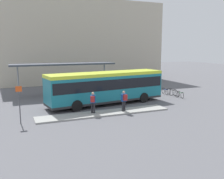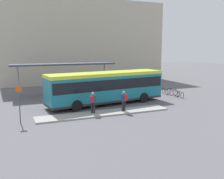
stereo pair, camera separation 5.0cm
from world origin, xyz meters
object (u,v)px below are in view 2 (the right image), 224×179
(bicycle_green, at_px, (180,94))
(bicycle_white, at_px, (174,93))
(pedestrian_companion, at_px, (124,100))
(city_bus, at_px, (107,86))
(pedestrian_waiting, at_px, (93,101))
(bicycle_blue, at_px, (165,91))
(platform_sign, at_px, (19,103))
(bicycle_black, at_px, (172,92))

(bicycle_green, bearing_deg, bicycle_white, -152.84)
(pedestrian_companion, bearing_deg, city_bus, -8.21)
(city_bus, xyz_separation_m, bicycle_white, (8.59, 0.68, -1.49))
(pedestrian_waiting, bearing_deg, bicycle_blue, -38.72)
(bicycle_white, bearing_deg, city_bus, 92.09)
(pedestrian_waiting, xyz_separation_m, bicycle_green, (11.34, 3.15, -0.80))
(platform_sign, bearing_deg, city_bus, 23.96)
(city_bus, height_order, pedestrian_waiting, city_bus)
(bicycle_black, bearing_deg, pedestrian_companion, -67.71)
(bicycle_white, bearing_deg, platform_sign, 102.04)
(pedestrian_waiting, relative_size, platform_sign, 0.64)
(pedestrian_waiting, relative_size, bicycle_green, 1.12)
(bicycle_white, relative_size, bicycle_blue, 1.03)
(bicycle_green, distance_m, bicycle_white, 0.84)
(city_bus, bearing_deg, platform_sign, -163.72)
(bicycle_blue, bearing_deg, bicycle_green, 16.63)
(pedestrian_companion, relative_size, bicycle_white, 1.04)
(bicycle_blue, bearing_deg, pedestrian_companion, -46.89)
(bicycle_green, relative_size, platform_sign, 0.57)
(bicycle_green, xyz_separation_m, platform_sign, (-17.08, -3.53, 1.21))
(bicycle_black, xyz_separation_m, platform_sign, (-17.12, -5.14, 1.17))
(pedestrian_companion, relative_size, platform_sign, 0.63)
(pedestrian_waiting, height_order, bicycle_blue, pedestrian_waiting)
(pedestrian_waiting, distance_m, platform_sign, 5.76)
(platform_sign, bearing_deg, bicycle_black, 16.70)
(pedestrian_waiting, xyz_separation_m, platform_sign, (-5.74, -0.38, 0.41))
(pedestrian_companion, distance_m, bicycle_black, 10.11)
(pedestrian_waiting, height_order, pedestrian_companion, pedestrian_waiting)
(bicycle_green, bearing_deg, city_bus, -80.90)
(city_bus, relative_size, bicycle_blue, 7.32)
(pedestrian_waiting, distance_m, bicycle_green, 11.80)
(pedestrian_waiting, distance_m, pedestrian_companion, 2.72)
(pedestrian_companion, relative_size, bicycle_black, 0.99)
(pedestrian_companion, distance_m, bicycle_white, 9.48)
(city_bus, distance_m, pedestrian_waiting, 4.18)
(bicycle_white, height_order, bicycle_blue, bicycle_white)
(city_bus, height_order, bicycle_black, city_bus)
(bicycle_green, bearing_deg, bicycle_black, -171.48)
(bicycle_blue, bearing_deg, platform_sign, -62.94)
(pedestrian_companion, xyz_separation_m, bicycle_white, (8.40, 4.32, -0.77))
(bicycle_green, distance_m, bicycle_blue, 2.43)
(bicycle_blue, bearing_deg, pedestrian_waiting, -55.63)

